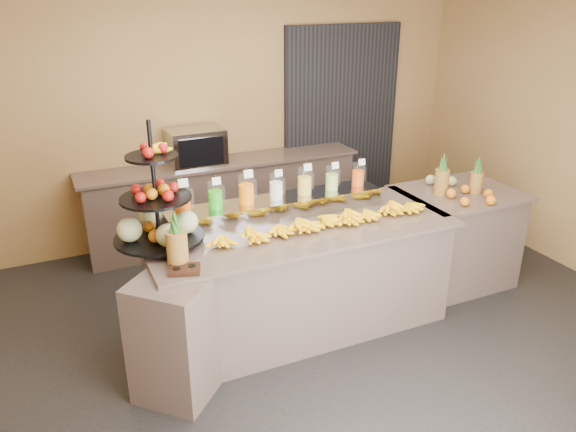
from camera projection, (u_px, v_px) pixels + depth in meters
ground at (315, 343)px, 4.58m from camera, size 6.00×6.00×0.00m
room_envelope at (296, 95)px, 4.60m from camera, size 6.04×5.02×2.82m
buffet_counter at (289, 282)px, 4.58m from camera, size 2.75×1.25×0.93m
right_counter at (454, 237)px, 5.40m from camera, size 1.08×0.88×0.93m
back_ledge at (224, 201)px, 6.29m from camera, size 3.10×0.55×0.93m
pitcher_tray at (276, 207)px, 4.65m from camera, size 1.85×0.30×0.15m
juice_pitcher_orange_a at (183, 201)px, 4.28m from camera, size 0.13×0.13×0.31m
juice_pitcher_green at (215, 197)px, 4.39m from camera, size 0.12×0.12×0.28m
juice_pitcher_orange_b at (246, 191)px, 4.48m from camera, size 0.13×0.13×0.31m
juice_pitcher_milk at (276, 188)px, 4.59m from camera, size 0.11×0.12×0.27m
juice_pitcher_lemon at (305, 183)px, 4.69m from camera, size 0.12×0.13×0.29m
juice_pitcher_lime at (332, 180)px, 4.79m from camera, size 0.11×0.12×0.27m
juice_pitcher_orange_c at (358, 176)px, 4.89m from camera, size 0.11×0.11×0.26m
banana_heap at (324, 218)px, 4.47m from camera, size 1.88×0.17×0.16m
fruit_stand at (163, 213)px, 4.10m from camera, size 0.81×0.81×0.93m
condiment_caddy at (184, 269)px, 3.76m from camera, size 0.24×0.21×0.03m
pineapple_left_a at (177, 245)px, 3.80m from camera, size 0.15×0.15×0.41m
pineapple_left_b at (180, 205)px, 4.51m from camera, size 0.12×0.12×0.39m
right_fruit_pile at (464, 189)px, 5.06m from camera, size 0.44×0.43×0.23m
oven_warmer at (196, 147)px, 5.93m from camera, size 0.58×0.41×0.39m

